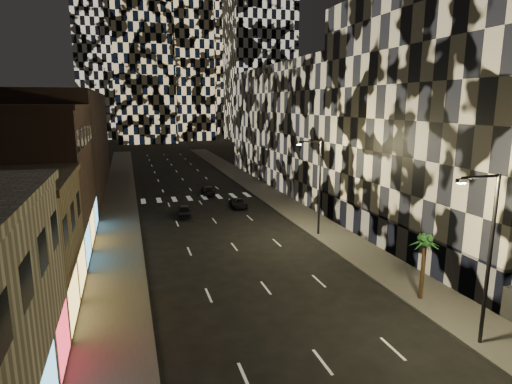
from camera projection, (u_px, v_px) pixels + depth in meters
sidewalk_left at (119, 202)px, 54.76m from camera, size 4.00×120.00×0.15m
sidewalk_right at (267, 193)px, 60.42m from camera, size 4.00×120.00×0.15m
curb_left at (136, 201)px, 55.36m from camera, size 0.20×120.00×0.15m
curb_right at (253, 194)px, 59.83m from camera, size 0.20×120.00×0.15m
retail_brown at (26, 182)px, 36.11m from camera, size 10.00×15.00×12.00m
retail_filler_left at (65, 143)px, 60.74m from camera, size 10.00×40.00×14.00m
midrise_right at (469, 121)px, 37.13m from camera, size 16.00×25.00×22.00m
midrise_base at (385, 233)px, 36.88m from camera, size 0.60×25.00×3.00m
midrise_filler_right at (313, 126)px, 68.00m from camera, size 16.00×40.00×18.00m
streetlight_near at (487, 249)px, 21.39m from camera, size 2.55×0.25×9.00m
streetlight_far at (317, 181)px, 40.14m from camera, size 2.55×0.25×9.00m
car_dark_midlane at (184, 211)px, 47.81m from camera, size 1.77×3.77×1.25m
car_dark_oncoming at (208, 190)px, 59.56m from camera, size 2.01×4.28×1.21m
car_dark_rightlane at (239, 203)px, 51.99m from camera, size 2.11×4.00×1.07m
palm_tree at (425, 246)px, 26.91m from camera, size 2.18×2.15×4.27m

